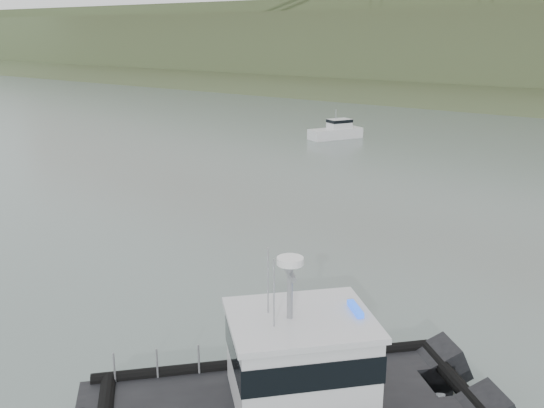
{
  "coord_description": "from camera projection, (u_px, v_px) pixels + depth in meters",
  "views": [
    {
      "loc": [
        16.87,
        -14.61,
        11.16
      ],
      "look_at": [
        -1.65,
        9.8,
        2.4
      ],
      "focal_mm": 40.0,
      "sensor_mm": 36.0,
      "label": 1
    }
  ],
  "objects": [
    {
      "name": "motorboat",
      "position": [
        337.0,
        131.0,
        65.22
      ],
      "size": [
        4.28,
        6.2,
        3.26
      ],
      "rotation": [
        0.0,
        0.0,
        -0.43
      ],
      "color": "silver",
      "rests_on": "ground"
    },
    {
      "name": "patrol_boat",
      "position": [
        288.0,
        389.0,
        17.14
      ],
      "size": [
        10.74,
        11.34,
        5.57
      ],
      "rotation": [
        0.0,
        0.0,
        -0.73
      ],
      "color": "black",
      "rests_on": "ground"
    },
    {
      "name": "ground",
      "position": [
        156.0,
        323.0,
        24.07
      ],
      "size": [
        400.0,
        400.0,
        0.0
      ],
      "primitive_type": "plane",
      "color": "#53635C",
      "rests_on": "ground"
    }
  ]
}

